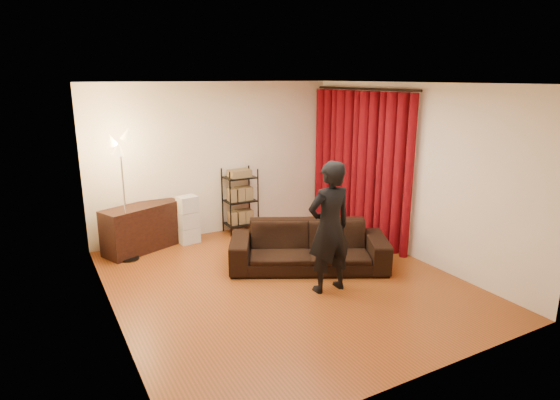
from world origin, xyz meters
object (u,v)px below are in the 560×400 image
media_cabinet (143,228)px  floor_lamp (124,199)px  person (329,227)px  sofa (309,246)px  storage_boxes (188,219)px  wire_shelf (240,201)px

media_cabinet → floor_lamp: size_ratio=0.66×
person → media_cabinet: 3.32m
sofa → storage_boxes: size_ratio=2.78×
storage_boxes → wire_shelf: wire_shelf is taller
sofa → media_cabinet: media_cabinet is taller
storage_boxes → floor_lamp: floor_lamp is taller
wire_shelf → media_cabinet: bearing=-157.4°
sofa → person: 0.96m
sofa → media_cabinet: 2.79m
person → storage_boxes: person is taller
sofa → media_cabinet: size_ratio=1.79×
sofa → wire_shelf: size_ratio=1.94×
person → wire_shelf: size_ratio=1.48×
sofa → storage_boxes: bearing=150.7°
person → floor_lamp: bearing=-48.7°
person → storage_boxes: size_ratio=2.12×
person → floor_lamp: 3.19m
wire_shelf → floor_lamp: (-2.09, -0.40, 0.39)m
storage_boxes → wire_shelf: bearing=5.6°
person → wire_shelf: person is taller
wire_shelf → floor_lamp: bearing=-148.2°
wire_shelf → sofa: bearing=-62.9°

